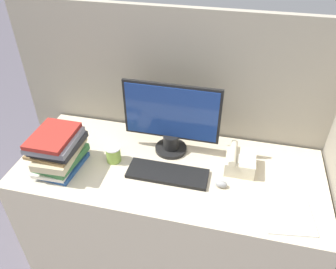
% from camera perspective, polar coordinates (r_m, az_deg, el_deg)
% --- Properties ---
extents(cubicle_panel_rear, '(2.04, 0.04, 1.48)m').
position_cam_1_polar(cubicle_panel_rear, '(2.07, 2.51, 1.19)').
color(cubicle_panel_rear, gray).
rests_on(cubicle_panel_rear, ground_plane).
extents(desk, '(1.64, 0.69, 0.74)m').
position_cam_1_polar(desk, '(2.04, 0.05, -13.45)').
color(desk, beige).
rests_on(desk, ground_plane).
extents(monitor, '(0.53, 0.18, 0.42)m').
position_cam_1_polar(monitor, '(1.77, 0.57, 2.40)').
color(monitor, black).
rests_on(monitor, desk).
extents(keyboard, '(0.42, 0.15, 0.02)m').
position_cam_1_polar(keyboard, '(1.72, -0.07, -6.83)').
color(keyboard, black).
rests_on(keyboard, desk).
extents(mouse, '(0.06, 0.04, 0.03)m').
position_cam_1_polar(mouse, '(1.68, 9.26, -8.54)').
color(mouse, gray).
rests_on(mouse, desk).
extents(coffee_cup, '(0.08, 0.08, 0.09)m').
position_cam_1_polar(coffee_cup, '(1.81, -9.50, -3.34)').
color(coffee_cup, '#8CB247').
rests_on(coffee_cup, desk).
extents(book_stack, '(0.25, 0.31, 0.22)m').
position_cam_1_polar(book_stack, '(1.80, -18.56, -2.62)').
color(book_stack, '#264C8C').
rests_on(book_stack, desk).
extents(desk_telephone, '(0.15, 0.18, 0.12)m').
position_cam_1_polar(desk_telephone, '(1.78, 12.34, -4.64)').
color(desk_telephone, beige).
rests_on(desk_telephone, desk).
extents(paper_pile, '(0.25, 0.25, 0.01)m').
position_cam_1_polar(paper_pile, '(1.64, 20.12, -13.02)').
color(paper_pile, white).
rests_on(paper_pile, desk).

